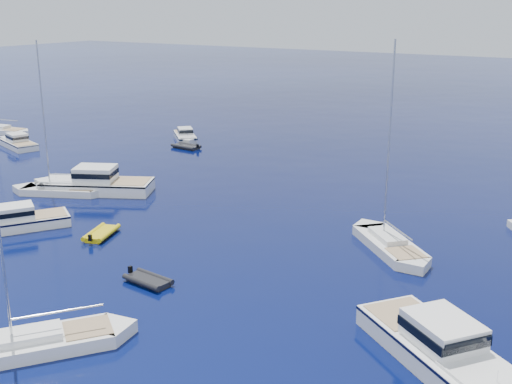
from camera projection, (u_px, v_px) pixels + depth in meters
ground at (54, 361)px, 31.66m from camera, size 400.00×400.00×0.00m
motor_cruiser_right at (443, 366)px, 31.29m from camera, size 11.64×10.03×3.11m
motor_cruiser_left at (14, 229)px, 50.16m from camera, size 7.44×9.32×2.43m
motor_cruiser_centre at (94, 192)px, 59.95m from camera, size 12.33×8.56×3.14m
motor_cruiser_far_l at (18, 147)px, 78.55m from camera, size 8.78×5.20×2.21m
motor_cruiser_horizon at (186, 140)px, 82.49m from camera, size 7.01×7.02×2.00m
sailboat_fore at (37, 350)px, 32.71m from camera, size 8.78×10.37×15.96m
sailboat_mid_r at (389, 249)px, 46.02m from camera, size 9.29×9.17×15.23m
sailboat_mid_l at (61, 194)px, 59.36m from camera, size 10.00×6.34×14.43m
sailboat_far_l at (1, 133)px, 86.96m from camera, size 10.26×4.01×14.69m
tender_yellow at (102, 236)px, 48.63m from camera, size 3.02×4.03×0.95m
tender_grey_near at (148, 283)px, 40.44m from camera, size 3.48×2.20×0.95m
tender_grey_far at (186, 148)px, 77.84m from camera, size 3.91×2.38×0.95m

